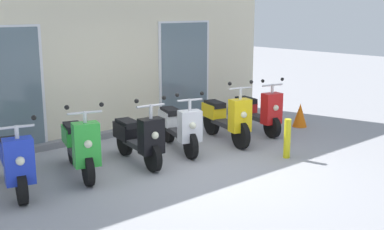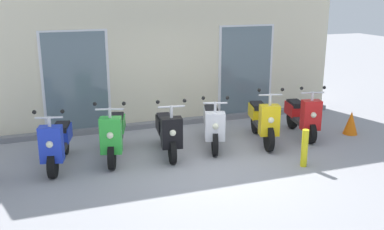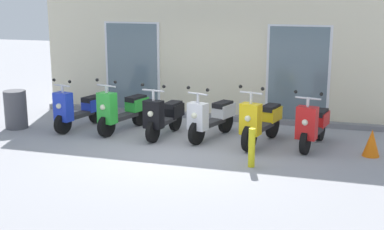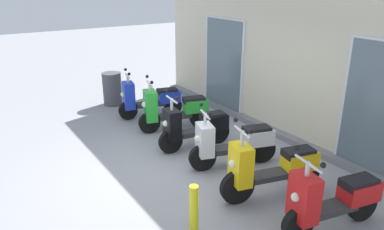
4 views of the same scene
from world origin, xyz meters
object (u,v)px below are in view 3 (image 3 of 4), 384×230
(scooter_white, at_px, (212,117))
(trash_bin, at_px, (16,110))
(scooter_green, at_px, (122,110))
(scooter_black, at_px, (164,116))
(scooter_yellow, at_px, (261,121))
(scooter_red, at_px, (313,125))
(scooter_blue, at_px, (79,109))
(traffic_cone, at_px, (372,143))
(curb_bollard, at_px, (252,148))

(scooter_white, relative_size, trash_bin, 1.84)
(scooter_green, distance_m, scooter_black, 1.03)
(scooter_green, xyz_separation_m, trash_bin, (-2.43, -0.42, -0.05))
(scooter_black, bearing_deg, scooter_yellow, -0.02)
(scooter_white, relative_size, scooter_red, 1.05)
(scooter_blue, height_order, scooter_green, scooter_green)
(scooter_yellow, bearing_deg, traffic_cone, -5.05)
(scooter_white, bearing_deg, curb_bollard, -54.24)
(scooter_black, relative_size, curb_bollard, 2.18)
(scooter_green, height_order, curb_bollard, scooter_green)
(scooter_yellow, height_order, trash_bin, scooter_yellow)
(scooter_white, xyz_separation_m, traffic_cone, (3.19, -0.33, -0.20))
(scooter_blue, distance_m, scooter_red, 5.15)
(curb_bollard, xyz_separation_m, trash_bin, (-5.60, 1.15, 0.08))
(traffic_cone, bearing_deg, scooter_red, 166.04)
(scooter_red, height_order, traffic_cone, scooter_red)
(trash_bin, relative_size, traffic_cone, 1.65)
(scooter_green, bearing_deg, trash_bin, -170.10)
(scooter_blue, relative_size, scooter_yellow, 0.93)
(scooter_red, bearing_deg, traffic_cone, -13.96)
(scooter_red, bearing_deg, scooter_white, 178.37)
(scooter_blue, distance_m, trash_bin, 1.44)
(scooter_green, bearing_deg, traffic_cone, -3.45)
(scooter_blue, bearing_deg, scooter_green, 2.63)
(scooter_blue, relative_size, scooter_white, 0.98)
(scooter_black, relative_size, scooter_yellow, 0.92)
(scooter_green, relative_size, scooter_yellow, 0.96)
(scooter_red, height_order, trash_bin, scooter_red)
(scooter_yellow, height_order, curb_bollard, scooter_yellow)
(scooter_white, height_order, scooter_yellow, scooter_yellow)
(curb_bollard, distance_m, trash_bin, 5.72)
(scooter_yellow, bearing_deg, curb_bollard, -86.96)
(scooter_green, xyz_separation_m, scooter_white, (2.02, 0.02, -0.02))
(scooter_white, relative_size, scooter_yellow, 0.95)
(scooter_red, bearing_deg, curb_bollard, -121.56)
(scooter_black, bearing_deg, scooter_red, 1.59)
(scooter_yellow, xyz_separation_m, traffic_cone, (2.12, -0.19, -0.22))
(scooter_white, xyz_separation_m, trash_bin, (-4.46, -0.44, -0.03))
(scooter_green, bearing_deg, scooter_white, 0.56)
(curb_bollard, relative_size, traffic_cone, 1.35)
(scooter_black, xyz_separation_m, scooter_white, (1.00, 0.15, 0.01))
(scooter_black, relative_size, scooter_red, 1.01)
(scooter_black, bearing_deg, traffic_cone, -2.57)
(scooter_blue, bearing_deg, traffic_cone, -2.44)
(scooter_blue, bearing_deg, scooter_white, 1.26)
(scooter_yellow, relative_size, trash_bin, 1.93)
(scooter_black, distance_m, trash_bin, 3.46)
(scooter_black, distance_m, scooter_white, 1.02)
(scooter_black, relative_size, trash_bin, 1.77)
(trash_bin, bearing_deg, scooter_red, 3.36)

